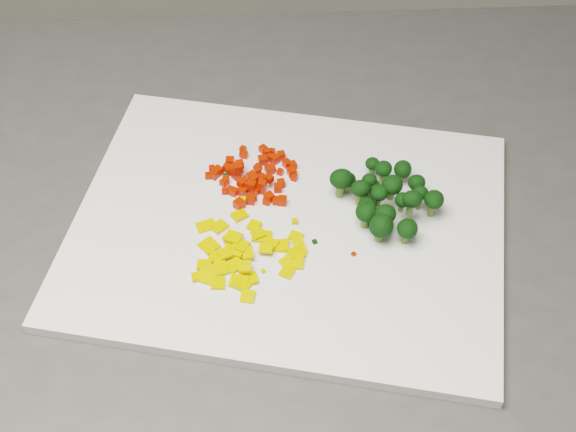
# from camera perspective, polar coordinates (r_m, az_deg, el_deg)

# --- Properties ---
(counter_block) EXTENTS (1.13, 0.85, 0.90)m
(counter_block) POSITION_cam_1_polar(r_m,az_deg,el_deg) (1.25, 1.47, -13.31)
(counter_block) COLOR #444441
(counter_block) RESTS_ON ground
(cutting_board) EXTENTS (0.48, 0.40, 0.01)m
(cutting_board) POSITION_cam_1_polar(r_m,az_deg,el_deg) (0.85, -0.00, -0.72)
(cutting_board) COLOR white
(cutting_board) RESTS_ON counter_block
(carrot_pile) EXTENTS (0.10, 0.10, 0.03)m
(carrot_pile) POSITION_cam_1_polar(r_m,az_deg,el_deg) (0.88, -2.56, 3.21)
(carrot_pile) COLOR red
(carrot_pile) RESTS_ON cutting_board
(pepper_pile) EXTENTS (0.12, 0.12, 0.02)m
(pepper_pile) POSITION_cam_1_polar(r_m,az_deg,el_deg) (0.81, -3.06, -2.33)
(pepper_pile) COLOR #DBA80B
(pepper_pile) RESTS_ON cutting_board
(broccoli_pile) EXTENTS (0.12, 0.12, 0.06)m
(broccoli_pile) POSITION_cam_1_polar(r_m,az_deg,el_deg) (0.84, 7.46, 1.60)
(broccoli_pile) COLOR black
(broccoli_pile) RESTS_ON cutting_board
(carrot_cube_0) EXTENTS (0.01, 0.01, 0.01)m
(carrot_cube_0) POSITION_cam_1_polar(r_m,az_deg,el_deg) (0.89, -5.03, 3.20)
(carrot_cube_0) COLOR red
(carrot_cube_0) RESTS_ON carrot_pile
(carrot_cube_1) EXTENTS (0.01, 0.01, 0.01)m
(carrot_cube_1) POSITION_cam_1_polar(r_m,az_deg,el_deg) (0.91, -0.96, 4.07)
(carrot_cube_1) COLOR red
(carrot_cube_1) RESTS_ON carrot_pile
(carrot_cube_2) EXTENTS (0.01, 0.01, 0.01)m
(carrot_cube_2) POSITION_cam_1_polar(r_m,az_deg,el_deg) (0.90, -0.08, 3.75)
(carrot_cube_2) COLOR red
(carrot_cube_2) RESTS_ON carrot_pile
(carrot_cube_3) EXTENTS (0.01, 0.01, 0.01)m
(carrot_cube_3) POSITION_cam_1_polar(r_m,az_deg,el_deg) (0.86, -1.51, 1.08)
(carrot_cube_3) COLOR red
(carrot_cube_3) RESTS_ON carrot_pile
(carrot_cube_4) EXTENTS (0.01, 0.01, 0.01)m
(carrot_cube_4) POSITION_cam_1_polar(r_m,az_deg,el_deg) (0.87, -2.46, 2.63)
(carrot_cube_4) COLOR red
(carrot_cube_4) RESTS_ON carrot_pile
(carrot_cube_5) EXTENTS (0.01, 0.01, 0.01)m
(carrot_cube_5) POSITION_cam_1_polar(r_m,az_deg,el_deg) (0.86, -0.40, 1.09)
(carrot_cube_5) COLOR red
(carrot_cube_5) RESTS_ON carrot_pile
(carrot_cube_6) EXTENTS (0.01, 0.01, 0.01)m
(carrot_cube_6) POSITION_cam_1_polar(r_m,az_deg,el_deg) (0.88, -3.57, 3.45)
(carrot_cube_6) COLOR red
(carrot_cube_6) RESTS_ON carrot_pile
(carrot_cube_7) EXTENTS (0.01, 0.01, 0.01)m
(carrot_cube_7) POSITION_cam_1_polar(r_m,az_deg,el_deg) (0.89, -5.29, 2.94)
(carrot_cube_7) COLOR red
(carrot_cube_7) RESTS_ON carrot_pile
(carrot_cube_8) EXTENTS (0.01, 0.01, 0.01)m
(carrot_cube_8) POSITION_cam_1_polar(r_m,az_deg,el_deg) (0.89, -5.70, 2.86)
(carrot_cube_8) COLOR red
(carrot_cube_8) RESTS_ON carrot_pile
(carrot_cube_9) EXTENTS (0.01, 0.01, 0.01)m
(carrot_cube_9) POSITION_cam_1_polar(r_m,az_deg,el_deg) (0.90, 0.33, 3.63)
(carrot_cube_9) COLOR red
(carrot_cube_9) RESTS_ON carrot_pile
(carrot_cube_10) EXTENTS (0.01, 0.01, 0.01)m
(carrot_cube_10) POSITION_cam_1_polar(r_m,az_deg,el_deg) (0.90, -4.37, 3.45)
(carrot_cube_10) COLOR red
(carrot_cube_10) RESTS_ON carrot_pile
(carrot_cube_11) EXTENTS (0.01, 0.01, 0.01)m
(carrot_cube_11) POSITION_cam_1_polar(r_m,az_deg,el_deg) (0.87, -2.59, 2.21)
(carrot_cube_11) COLOR red
(carrot_cube_11) RESTS_ON carrot_pile
(carrot_cube_12) EXTENTS (0.01, 0.01, 0.01)m
(carrot_cube_12) POSITION_cam_1_polar(r_m,az_deg,el_deg) (0.86, -1.36, 1.34)
(carrot_cube_12) COLOR red
(carrot_cube_12) RESTS_ON carrot_pile
(carrot_cube_13) EXTENTS (0.01, 0.01, 0.01)m
(carrot_cube_13) POSITION_cam_1_polar(r_m,az_deg,el_deg) (0.86, -3.49, 0.84)
(carrot_cube_13) COLOR red
(carrot_cube_13) RESTS_ON carrot_pile
(carrot_cube_14) EXTENTS (0.01, 0.01, 0.01)m
(carrot_cube_14) POSITION_cam_1_polar(r_m,az_deg,el_deg) (0.89, -2.94, 2.68)
(carrot_cube_14) COLOR red
(carrot_cube_14) RESTS_ON carrot_pile
(carrot_cube_15) EXTENTS (0.01, 0.01, 0.01)m
(carrot_cube_15) POSITION_cam_1_polar(r_m,az_deg,el_deg) (0.90, -1.83, 3.99)
(carrot_cube_15) COLOR red
(carrot_cube_15) RESTS_ON carrot_pile
(carrot_cube_16) EXTENTS (0.01, 0.01, 0.01)m
(carrot_cube_16) POSITION_cam_1_polar(r_m,az_deg,el_deg) (0.89, -2.21, 3.23)
(carrot_cube_16) COLOR red
(carrot_cube_16) RESTS_ON carrot_pile
(carrot_cube_17) EXTENTS (0.01, 0.01, 0.01)m
(carrot_cube_17) POSITION_cam_1_polar(r_m,az_deg,el_deg) (0.89, -3.44, 3.71)
(carrot_cube_17) COLOR red
(carrot_cube_17) RESTS_ON carrot_pile
(carrot_cube_18) EXTENTS (0.01, 0.01, 0.01)m
(carrot_cube_18) POSITION_cam_1_polar(r_m,az_deg,el_deg) (0.91, -1.27, 4.21)
(carrot_cube_18) COLOR red
(carrot_cube_18) RESTS_ON carrot_pile
(carrot_cube_19) EXTENTS (0.01, 0.01, 0.01)m
(carrot_cube_19) POSITION_cam_1_polar(r_m,az_deg,el_deg) (0.89, -4.43, 2.56)
(carrot_cube_19) COLOR red
(carrot_cube_19) RESTS_ON carrot_pile
(carrot_cube_20) EXTENTS (0.01, 0.01, 0.01)m
(carrot_cube_20) POSITION_cam_1_polar(r_m,az_deg,el_deg) (0.89, 0.44, 2.76)
(carrot_cube_20) COLOR red
(carrot_cube_20) RESTS_ON carrot_pile
(carrot_cube_21) EXTENTS (0.01, 0.01, 0.01)m
(carrot_cube_21) POSITION_cam_1_polar(r_m,az_deg,el_deg) (0.89, -0.56, 3.16)
(carrot_cube_21) COLOR red
(carrot_cube_21) RESTS_ON carrot_pile
(carrot_cube_22) EXTENTS (0.01, 0.01, 0.01)m
(carrot_cube_22) POSITION_cam_1_polar(r_m,az_deg,el_deg) (0.86, -0.82, 1.09)
(carrot_cube_22) COLOR red
(carrot_cube_22) RESTS_ON carrot_pile
(carrot_cube_23) EXTENTS (0.01, 0.01, 0.01)m
(carrot_cube_23) POSITION_cam_1_polar(r_m,az_deg,el_deg) (0.87, -3.06, 2.34)
(carrot_cube_23) COLOR red
(carrot_cube_23) RESTS_ON carrot_pile
(carrot_cube_24) EXTENTS (0.01, 0.01, 0.01)m
(carrot_cube_24) POSITION_cam_1_polar(r_m,az_deg,el_deg) (0.90, -4.15, 3.88)
(carrot_cube_24) COLOR red
(carrot_cube_24) RESTS_ON carrot_pile
(carrot_cube_25) EXTENTS (0.01, 0.01, 0.01)m
(carrot_cube_25) POSITION_cam_1_polar(r_m,az_deg,el_deg) (0.86, -2.67, 1.20)
(carrot_cube_25) COLOR red
(carrot_cube_25) RESTS_ON carrot_pile
(carrot_cube_26) EXTENTS (0.01, 0.01, 0.01)m
(carrot_cube_26) POSITION_cam_1_polar(r_m,az_deg,el_deg) (0.90, -1.09, 3.38)
(carrot_cube_26) COLOR red
(carrot_cube_26) RESTS_ON carrot_pile
(carrot_cube_27) EXTENTS (0.01, 0.01, 0.01)m
(carrot_cube_27) POSITION_cam_1_polar(r_m,az_deg,el_deg) (0.87, -1.97, 1.99)
(carrot_cube_27) COLOR red
(carrot_cube_27) RESTS_ON carrot_pile
(carrot_cube_28) EXTENTS (0.01, 0.01, 0.01)m
(carrot_cube_28) POSITION_cam_1_polar(r_m,az_deg,el_deg) (0.90, -5.42, 3.37)
(carrot_cube_28) COLOR red
(carrot_cube_28) RESTS_ON carrot_pile
(carrot_cube_29) EXTENTS (0.01, 0.01, 0.01)m
(carrot_cube_29) POSITION_cam_1_polar(r_m,az_deg,el_deg) (0.89, -3.88, 3.36)
(carrot_cube_29) COLOR red
(carrot_cube_29) RESTS_ON carrot_pile
(carrot_cube_30) EXTENTS (0.01, 0.01, 0.01)m
(carrot_cube_30) POSITION_cam_1_polar(r_m,az_deg,el_deg) (0.87, -3.30, 2.37)
(carrot_cube_30) COLOR red
(carrot_cube_30) RESTS_ON carrot_pile
(carrot_cube_31) EXTENTS (0.01, 0.01, 0.01)m
(carrot_cube_31) POSITION_cam_1_polar(r_m,az_deg,el_deg) (0.89, -3.74, 2.91)
(carrot_cube_31) COLOR red
(carrot_cube_31) RESTS_ON carrot_pile
(carrot_cube_32) EXTENTS (0.01, 0.01, 0.01)m
(carrot_cube_32) POSITION_cam_1_polar(r_m,az_deg,el_deg) (0.88, -2.61, 2.80)
(carrot_cube_32) COLOR red
(carrot_cube_32) RESTS_ON carrot_pile
(carrot_cube_33) EXTENTS (0.01, 0.01, 0.01)m
(carrot_cube_33) POSITION_cam_1_polar(r_m,az_deg,el_deg) (0.87, -0.72, 2.01)
(carrot_cube_33) COLOR red
(carrot_cube_33) RESTS_ON carrot_pile
(carrot_cube_34) EXTENTS (0.01, 0.01, 0.01)m
(carrot_cube_34) POSITION_cam_1_polar(r_m,az_deg,el_deg) (0.89, -1.80, 2.75)
(carrot_cube_34) COLOR red
(carrot_cube_34) RESTS_ON carrot_pile
(carrot_cube_35) EXTENTS (0.01, 0.01, 0.01)m
(carrot_cube_35) POSITION_cam_1_polar(r_m,az_deg,el_deg) (0.92, -1.78, 4.78)
(carrot_cube_35) COLOR red
(carrot_cube_35) RESTS_ON carrot_pile
(carrot_cube_36) EXTENTS (0.01, 0.01, 0.01)m
(carrot_cube_36) POSITION_cam_1_polar(r_m,az_deg,el_deg) (0.87, -2.38, 1.75)
(carrot_cube_36) COLOR red
(carrot_cube_36) RESTS_ON carrot_pile
(carrot_cube_37) EXTENTS (0.01, 0.01, 0.01)m
(carrot_cube_37) POSITION_cam_1_polar(r_m,az_deg,el_deg) (0.89, -1.33, 3.33)
(carrot_cube_37) COLOR red
(carrot_cube_37) RESTS_ON carrot_pile
(carrot_cube_38) EXTENTS (0.01, 0.01, 0.01)m
(carrot_cube_38) POSITION_cam_1_polar(r_m,az_deg,el_deg) (0.87, -1.33, 2.65)
(carrot_cube_38) COLOR red
(carrot_cube_38) RESTS_ON carrot_pile
(carrot_cube_39) EXTENTS (0.01, 0.01, 0.01)m
(carrot_cube_39) POSITION_cam_1_polar(r_m,az_deg,el_deg) (0.88, -4.60, 2.39)
(carrot_cube_39) COLOR red
(carrot_cube_39) RESTS_ON carrot_pile
(carrot_cube_40) EXTENTS (0.01, 0.01, 0.01)m
(carrot_cube_40) POSITION_cam_1_polar(r_m,az_deg,el_deg) (0.88, -2.63, 2.86)
(carrot_cube_40) COLOR red
(carrot_cube_40) RESTS_ON carrot_pile
(carrot_cube_41) EXTENTS (0.01, 0.01, 0.01)m
(carrot_cube_41) POSITION_cam_1_polar(r_m,az_deg,el_deg) (0.87, -3.26, 1.76)
(carrot_cube_41) COLOR red
(carrot_cube_41) RESTS_ON carrot_pile
(carrot_cube_42) EXTENTS (0.01, 0.01, 0.01)m
(carrot_cube_42) POSITION_cam_1_polar(r_m,az_deg,el_deg) (0.89, 0.27, 3.14)
(carrot_cube_42) COLOR red
(carrot_cube_42) RESTS_ON carrot_pile
(carrot_cube_43) EXTENTS (0.01, 0.01, 0.01)m
(carrot_cube_43) POSITION_cam_1_polar(r_m,az_deg,el_deg) (0.92, -3.22, 4.77)
(carrot_cube_43) COLOR red
(carrot_cube_43) RESTS_ON carrot_pile
(carrot_cube_44) EXTENTS (0.01, 0.01, 0.01)m
(carrot_cube_44) POSITION_cam_1_polar(r_m,az_deg,el_deg) (0.87, -4.10, 1.84)
(carrot_cube_44) COLOR red
(carrot_cube_44) RESTS_ON carrot_pile
(carrot_cube_45) EXTENTS (0.01, 0.01, 0.01)m
(carrot_cube_45) POSITION_cam_1_polar(r_m,az_deg,el_deg) (0.91, -3.26, 4.42)
(carrot_cube_45) COLOR red
(carrot_cube_45) RESTS_ON carrot_pile
(carrot_cube_46) EXTENTS (0.01, 0.01, 0.01)m
(carrot_cube_46) POSITION_cam_1_polar(r_m,az_deg,el_deg) (0.89, -4.09, 3.28)
(carrot_cube_46) COLOR red
(carrot_cube_46) RESTS_ON carrot_pile
(carrot_cube_47) EXTENTS (0.01, 0.01, 0.01)m
(carrot_cube_47) POSITION_cam_1_polar(r_m,az_deg,el_deg) (0.87, -1.85, 2.25)
(carrot_cube_47) COLOR red
(carrot_cube_47) RESTS_ON carrot_pile
(carrot_cube_48) EXTENTS (0.01, 0.01, 0.01)m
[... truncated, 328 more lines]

